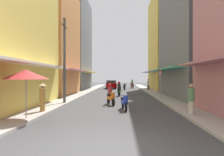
{
  "coord_description": "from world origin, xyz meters",
  "views": [
    {
      "loc": [
        0.43,
        -5.51,
        2.05
      ],
      "look_at": [
        -0.62,
        15.86,
        1.92
      ],
      "focal_mm": 31.43,
      "sensor_mm": 36.0,
      "label": 1
    }
  ],
  "objects_px": {
    "motorbike_red": "(132,84)",
    "motorbike_black": "(125,87)",
    "motorbike_orange": "(111,95)",
    "vendor_umbrella": "(26,74)",
    "utility_pole": "(64,60)",
    "pedestrian_foreground": "(191,100)",
    "pedestrian_crossing": "(43,96)",
    "parked_car": "(111,84)",
    "pedestrian_midway": "(148,84)",
    "motorbike_blue": "(124,102)",
    "motorbike_green": "(119,90)",
    "street_sign_no_entry": "(160,81)"
  },
  "relations": [
    {
      "from": "motorbike_blue",
      "to": "street_sign_no_entry",
      "type": "bearing_deg",
      "value": 57.58
    },
    {
      "from": "motorbike_black",
      "to": "parked_car",
      "type": "bearing_deg",
      "value": 124.93
    },
    {
      "from": "pedestrian_midway",
      "to": "utility_pole",
      "type": "distance_m",
      "value": 18.18
    },
    {
      "from": "motorbike_green",
      "to": "pedestrian_crossing",
      "type": "xyz_separation_m",
      "value": [
        -4.2,
        -9.87,
        0.26
      ]
    },
    {
      "from": "motorbike_blue",
      "to": "vendor_umbrella",
      "type": "height_order",
      "value": "vendor_umbrella"
    },
    {
      "from": "pedestrian_crossing",
      "to": "motorbike_black",
      "type": "bearing_deg",
      "value": 76.09
    },
    {
      "from": "parked_car",
      "to": "vendor_umbrella",
      "type": "height_order",
      "value": "vendor_umbrella"
    },
    {
      "from": "motorbike_green",
      "to": "vendor_umbrella",
      "type": "height_order",
      "value": "vendor_umbrella"
    },
    {
      "from": "motorbike_green",
      "to": "vendor_umbrella",
      "type": "distance_m",
      "value": 12.57
    },
    {
      "from": "motorbike_orange",
      "to": "motorbike_black",
      "type": "height_order",
      "value": "motorbike_orange"
    },
    {
      "from": "motorbike_green",
      "to": "motorbike_red",
      "type": "bearing_deg",
      "value": 81.72
    },
    {
      "from": "motorbike_green",
      "to": "motorbike_black",
      "type": "bearing_deg",
      "value": 85.89
    },
    {
      "from": "parked_car",
      "to": "motorbike_blue",
      "type": "bearing_deg",
      "value": -84.73
    },
    {
      "from": "motorbike_orange",
      "to": "motorbike_blue",
      "type": "bearing_deg",
      "value": -67.01
    },
    {
      "from": "motorbike_green",
      "to": "pedestrian_foreground",
      "type": "xyz_separation_m",
      "value": [
        3.87,
        -10.32,
        0.14
      ]
    },
    {
      "from": "pedestrian_midway",
      "to": "vendor_umbrella",
      "type": "height_order",
      "value": "vendor_umbrella"
    },
    {
      "from": "utility_pole",
      "to": "motorbike_black",
      "type": "bearing_deg",
      "value": 73.6
    },
    {
      "from": "pedestrian_foreground",
      "to": "vendor_umbrella",
      "type": "distance_m",
      "value": 8.31
    },
    {
      "from": "motorbike_black",
      "to": "utility_pole",
      "type": "height_order",
      "value": "utility_pole"
    },
    {
      "from": "motorbike_green",
      "to": "utility_pole",
      "type": "distance_m",
      "value": 7.83
    },
    {
      "from": "motorbike_green",
      "to": "pedestrian_crossing",
      "type": "bearing_deg",
      "value": -113.03
    },
    {
      "from": "motorbike_orange",
      "to": "vendor_umbrella",
      "type": "relative_size",
      "value": 0.72
    },
    {
      "from": "vendor_umbrella",
      "to": "street_sign_no_entry",
      "type": "distance_m",
      "value": 11.22
    },
    {
      "from": "motorbike_black",
      "to": "vendor_umbrella",
      "type": "distance_m",
      "value": 22.33
    },
    {
      "from": "pedestrian_foreground",
      "to": "utility_pole",
      "type": "bearing_deg",
      "value": 152.42
    },
    {
      "from": "pedestrian_foreground",
      "to": "pedestrian_crossing",
      "type": "height_order",
      "value": "pedestrian_crossing"
    },
    {
      "from": "motorbike_green",
      "to": "pedestrian_midway",
      "type": "distance_m",
      "value": 10.7
    },
    {
      "from": "motorbike_black",
      "to": "parked_car",
      "type": "xyz_separation_m",
      "value": [
        -2.31,
        3.31,
        0.24
      ]
    },
    {
      "from": "pedestrian_midway",
      "to": "motorbike_black",
      "type": "bearing_deg",
      "value": 176.72
    },
    {
      "from": "motorbike_blue",
      "to": "pedestrian_foreground",
      "type": "relative_size",
      "value": 1.07
    },
    {
      "from": "motorbike_red",
      "to": "parked_car",
      "type": "height_order",
      "value": "motorbike_red"
    },
    {
      "from": "pedestrian_midway",
      "to": "pedestrian_foreground",
      "type": "bearing_deg",
      "value": -91.46
    },
    {
      "from": "parked_car",
      "to": "pedestrian_foreground",
      "type": "bearing_deg",
      "value": -76.95
    },
    {
      "from": "motorbike_orange",
      "to": "pedestrian_foreground",
      "type": "distance_m",
      "value": 5.95
    },
    {
      "from": "utility_pole",
      "to": "pedestrian_foreground",
      "type": "bearing_deg",
      "value": -27.58
    },
    {
      "from": "motorbike_blue",
      "to": "pedestrian_midway",
      "type": "relative_size",
      "value": 1.02
    },
    {
      "from": "motorbike_red",
      "to": "motorbike_green",
      "type": "height_order",
      "value": "same"
    },
    {
      "from": "utility_pole",
      "to": "street_sign_no_entry",
      "type": "bearing_deg",
      "value": 18.2
    },
    {
      "from": "motorbike_green",
      "to": "pedestrian_midway",
      "type": "xyz_separation_m",
      "value": [
        4.38,
        9.75,
        0.29
      ]
    },
    {
      "from": "motorbike_red",
      "to": "motorbike_black",
      "type": "xyz_separation_m",
      "value": [
        -1.43,
        -4.79,
        -0.2
      ]
    },
    {
      "from": "pedestrian_midway",
      "to": "utility_pole",
      "type": "xyz_separation_m",
      "value": [
        -8.42,
        -15.94,
        2.31
      ]
    },
    {
      "from": "motorbike_orange",
      "to": "utility_pole",
      "type": "xyz_separation_m",
      "value": [
        -3.48,
        0.16,
        2.6
      ]
    },
    {
      "from": "pedestrian_foreground",
      "to": "pedestrian_crossing",
      "type": "distance_m",
      "value": 8.08
    },
    {
      "from": "pedestrian_foreground",
      "to": "street_sign_no_entry",
      "type": "relative_size",
      "value": 0.64
    },
    {
      "from": "pedestrian_foreground",
      "to": "motorbike_red",
      "type": "bearing_deg",
      "value": 93.93
    },
    {
      "from": "pedestrian_crossing",
      "to": "vendor_umbrella",
      "type": "distance_m",
      "value": 2.24
    },
    {
      "from": "utility_pole",
      "to": "pedestrian_crossing",
      "type": "bearing_deg",
      "value": -92.48
    },
    {
      "from": "motorbike_black",
      "to": "motorbike_blue",
      "type": "bearing_deg",
      "value": -90.9
    },
    {
      "from": "parked_car",
      "to": "vendor_umbrella",
      "type": "xyz_separation_m",
      "value": [
        -2.61,
        -25.03,
        1.42
      ]
    },
    {
      "from": "utility_pole",
      "to": "motorbike_red",
      "type": "bearing_deg",
      "value": 73.55
    }
  ]
}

